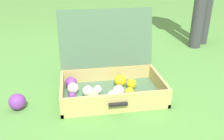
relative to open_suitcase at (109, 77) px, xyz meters
name	(u,v)px	position (x,y,z in m)	size (l,w,h in m)	color
ground_plane	(117,95)	(0.05, -0.05, -0.11)	(16.00, 16.00, 0.00)	#569342
open_suitcase	(109,77)	(0.00, 0.00, 0.00)	(0.66, 0.52, 0.53)	#4C7051
stray_ball_on_grass	(17,102)	(-0.57, -0.11, -0.06)	(0.10, 0.10, 0.10)	purple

